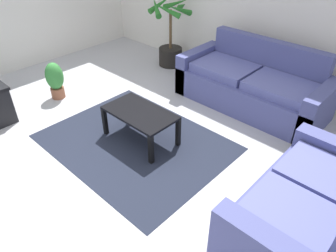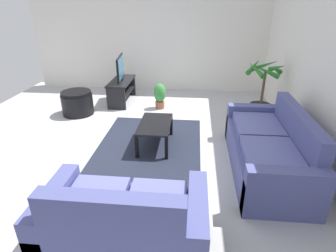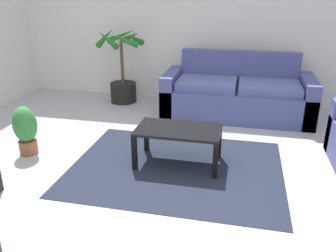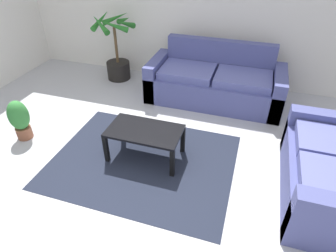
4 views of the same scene
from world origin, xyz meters
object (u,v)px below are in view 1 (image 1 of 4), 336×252
at_px(couch_main, 252,86).
at_px(coffee_table, 140,116).
at_px(couch_loveseat, 310,214).
at_px(potted_palm, 170,41).
at_px(potted_plant_small, 55,79).

distance_m(couch_main, coffee_table, 1.77).
distance_m(couch_loveseat, coffee_table, 2.10).
relative_size(couch_main, potted_palm, 1.78).
relative_size(potted_palm, potted_plant_small, 2.10).
distance_m(couch_main, potted_palm, 1.88).
distance_m(couch_main, couch_loveseat, 2.29).
xyz_separation_m(couch_loveseat, coffee_table, (-2.10, 0.00, 0.05)).
bearing_deg(potted_plant_small, couch_loveseat, 2.06).
bearing_deg(couch_loveseat, couch_main, 132.68).
height_order(couch_main, coffee_table, couch_main).
bearing_deg(potted_palm, coffee_table, -56.12).
bearing_deg(couch_main, couch_loveseat, -47.32).
bearing_deg(couch_loveseat, potted_plant_small, -177.94).
bearing_deg(coffee_table, potted_plant_small, -175.36).
height_order(coffee_table, potted_plant_small, potted_plant_small).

